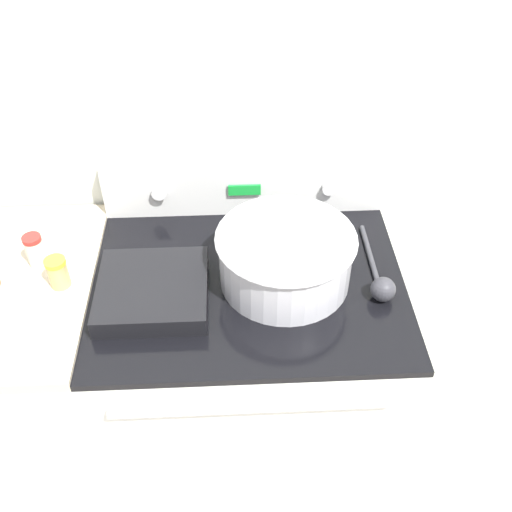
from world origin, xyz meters
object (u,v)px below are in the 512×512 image
at_px(spice_jar_red_cap, 35,251).
at_px(casserole_dish, 153,290).
at_px(mixing_bowl, 285,256).
at_px(spice_jar_yellow_cap, 58,272).
at_px(ladle, 381,284).

bearing_deg(spice_jar_red_cap, casserole_dish, -22.37).
relative_size(mixing_bowl, spice_jar_red_cap, 3.74).
distance_m(mixing_bowl, spice_jar_red_cap, 0.63).
xyz_separation_m(mixing_bowl, spice_jar_red_cap, (-0.63, 0.07, -0.02)).
distance_m(spice_jar_yellow_cap, spice_jar_red_cap, 0.11).
relative_size(mixing_bowl, ladle, 1.15).
distance_m(ladle, spice_jar_red_cap, 0.87).
xyz_separation_m(casserole_dish, spice_jar_yellow_cap, (-0.23, 0.05, 0.02)).
bearing_deg(mixing_bowl, spice_jar_red_cap, 173.34).
bearing_deg(spice_jar_yellow_cap, ladle, -3.61).
xyz_separation_m(mixing_bowl, ladle, (0.23, -0.05, -0.05)).
bearing_deg(ladle, casserole_dish, 179.65).
bearing_deg(mixing_bowl, casserole_dish, -171.09).
xyz_separation_m(mixing_bowl, casserole_dish, (-0.33, -0.05, -0.05)).
relative_size(spice_jar_yellow_cap, spice_jar_red_cap, 0.89).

